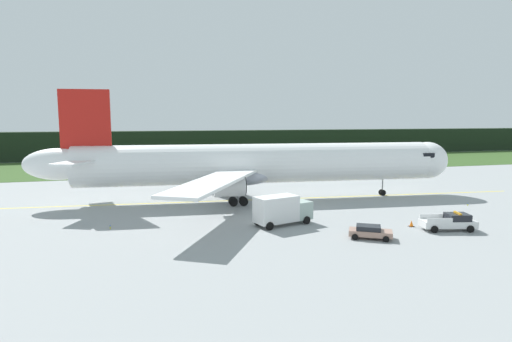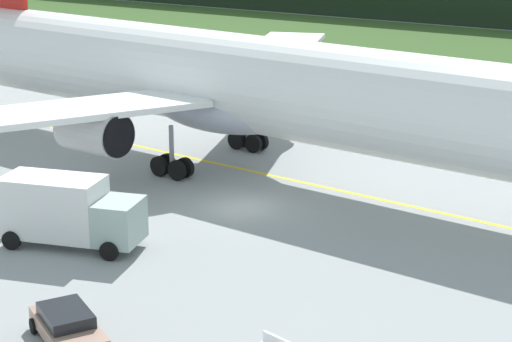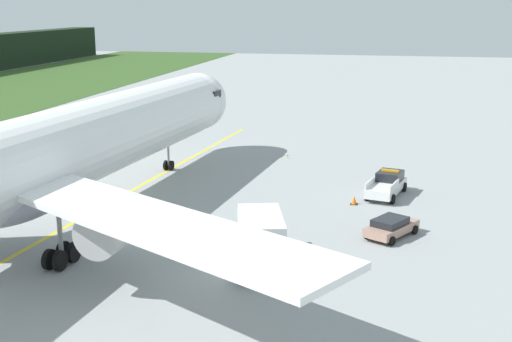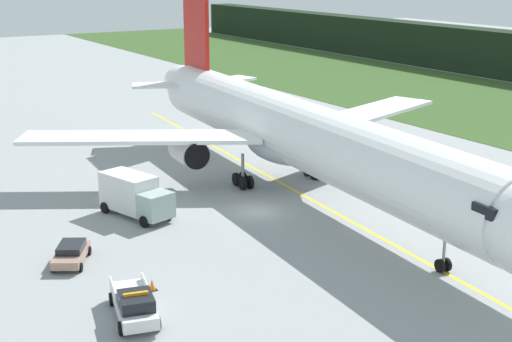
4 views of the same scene
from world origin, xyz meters
The scene contains 11 objects.
ground centered at (0.00, 0.00, 0.00)m, with size 320.00×320.00×0.00m, color #919596.
grass_verge centered at (0.00, 52.16, 0.02)m, with size 320.00×37.26×0.04m, color #325021.
distant_tree_line centered at (0.00, 74.68, 4.00)m, with size 288.00×5.96×8.01m, color black.
taxiway_centerline_main centered at (-2.62, 5.76, 0.00)m, with size 81.30×0.30×0.01m, color yellow.
airliner centered at (-3.09, 5.80, 5.23)m, with size 61.46×44.32×15.59m.
ops_pickup_truck centered at (12.46, -15.63, 0.90)m, with size 5.88×3.23×1.94m.
catering_truck centered at (-4.06, -8.84, 1.76)m, with size 7.02×4.20×3.47m.
staff_car centered at (2.66, -16.16, 0.70)m, with size 4.50×3.64×1.30m.
apron_cone centered at (9.46, -13.27, 0.34)m, with size 0.55×0.55×0.69m.
taxiway_edge_light_east centered at (23.62, -5.76, 0.20)m, with size 0.12×0.12×0.37m.
taxiway_edge_light_west centered at (-22.39, -5.76, 0.22)m, with size 0.12×0.12×0.41m.
Camera 1 is at (-18.74, -52.04, 11.84)m, focal length 29.39 mm.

